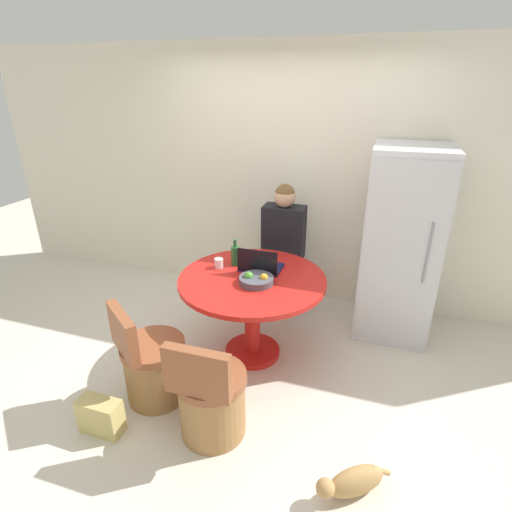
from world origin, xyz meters
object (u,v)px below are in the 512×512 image
chair_near_camera (211,400)px  person_seated (284,244)px  dining_table (252,296)px  laptop (260,265)px  chair_near_left_corner (153,366)px  handbag (101,416)px  refrigerator (400,245)px  fruit_bowl (256,280)px  cat (353,482)px  bottle (235,255)px

chair_near_camera → person_seated: person_seated is taller
dining_table → laptop: (0.02, 0.15, 0.21)m
chair_near_left_corner → handbag: (-0.17, -0.41, -0.15)m
dining_table → laptop: bearing=82.4°
person_seated → laptop: person_seated is taller
person_seated → chair_near_left_corner: bearing=69.0°
dining_table → handbag: bearing=-122.1°
refrigerator → person_seated: 1.09m
dining_table → fruit_bowl: bearing=-54.1°
person_seated → cat: 2.21m
chair_near_camera → fruit_bowl: (0.05, 0.82, 0.51)m
handbag → refrigerator: bearing=46.6°
chair_near_left_corner → bottle: bottle is taller
chair_near_camera → fruit_bowl: size_ratio=2.95×
refrigerator → chair_near_camera: (-1.12, -1.73, -0.59)m
chair_near_left_corner → person_seated: bearing=-74.5°
bottle → laptop: bearing=-7.6°
chair_near_left_corner → laptop: size_ratio=2.36×
fruit_bowl → cat: (0.92, -0.98, -0.69)m
person_seated → laptop: (-0.04, -0.68, 0.06)m
refrigerator → chair_near_left_corner: bearing=-137.3°
dining_table → person_seated: (0.06, 0.83, 0.16)m
chair_near_left_corner → chair_near_camera: bearing=-161.2°
bottle → cat: (1.20, -1.25, -0.75)m
bottle → cat: bottle is taller
chair_near_left_corner → fruit_bowl: 1.02m
refrigerator → cat: bearing=-94.8°
refrigerator → laptop: bearing=-149.2°
person_seated → handbag: bearing=68.6°
bottle → person_seated: bearing=66.8°
dining_table → chair_near_left_corner: (-0.54, -0.73, -0.31)m
fruit_bowl → chair_near_left_corner: bearing=-133.1°
chair_near_camera → handbag: bearing=16.6°
chair_near_left_corner → cat: (1.52, -0.34, -0.18)m
chair_near_camera → refrigerator: bearing=-124.0°
dining_table → cat: bearing=-47.5°
person_seated → chair_near_camera: bearing=88.6°
dining_table → chair_near_camera: chair_near_camera is taller
person_seated → laptop: size_ratio=3.94×
refrigerator → dining_table: refrigerator is taller
dining_table → fruit_bowl: (0.06, -0.09, 0.20)m
fruit_bowl → cat: size_ratio=0.66×
laptop → bottle: bearing=-7.6°
person_seated → handbag: size_ratio=4.52×
laptop → bottle: (-0.24, 0.03, 0.05)m
refrigerator → laptop: refrigerator is taller
laptop → handbag: size_ratio=1.15×
refrigerator → chair_near_camera: size_ratio=2.16×
chair_near_left_corner → chair_near_camera: (0.56, -0.18, 0.00)m
laptop → chair_near_left_corner: bearing=57.6°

